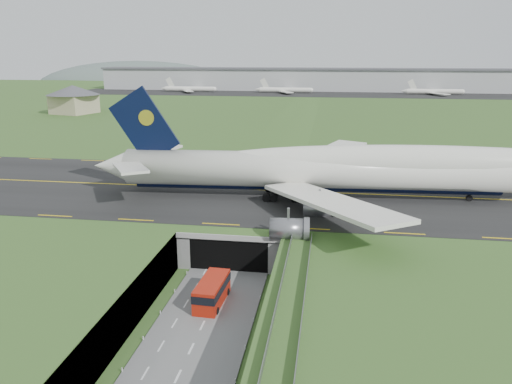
# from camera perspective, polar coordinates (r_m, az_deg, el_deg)

# --- Properties ---
(ground) EXTENTS (900.00, 900.00, 0.00)m
(ground) POSITION_cam_1_polar(r_m,az_deg,el_deg) (69.90, -4.47, -11.80)
(ground) COLOR #304F1F
(ground) RESTS_ON ground
(airfield_deck) EXTENTS (800.00, 800.00, 6.00)m
(airfield_deck) POSITION_cam_1_polar(r_m,az_deg,el_deg) (68.57, -4.53, -9.57)
(airfield_deck) COLOR gray
(airfield_deck) RESTS_ON ground
(trench_road) EXTENTS (12.00, 75.00, 0.20)m
(trench_road) POSITION_cam_1_polar(r_m,az_deg,el_deg) (63.49, -6.03, -14.78)
(trench_road) COLOR slate
(trench_road) RESTS_ON ground
(taxiway) EXTENTS (800.00, 44.00, 0.18)m
(taxiway) POSITION_cam_1_polar(r_m,az_deg,el_deg) (97.99, -0.25, 0.23)
(taxiway) COLOR black
(taxiway) RESTS_ON airfield_deck
(tunnel_portal) EXTENTS (17.00, 22.30, 6.00)m
(tunnel_portal) POSITION_cam_1_polar(r_m,az_deg,el_deg) (83.54, -1.96, -4.54)
(tunnel_portal) COLOR gray
(tunnel_portal) RESTS_ON ground
(guideway) EXTENTS (3.00, 53.00, 7.05)m
(guideway) POSITION_cam_1_polar(r_m,az_deg,el_deg) (49.33, 3.28, -17.36)
(guideway) COLOR #A8A8A3
(guideway) RESTS_ON ground
(jumbo_jet) EXTENTS (100.08, 63.29, 20.97)m
(jumbo_jet) POSITION_cam_1_polar(r_m,az_deg,el_deg) (92.61, 11.12, 2.57)
(jumbo_jet) COLOR white
(jumbo_jet) RESTS_ON ground
(shuttle_tram) EXTENTS (3.47, 8.26, 3.29)m
(shuttle_tram) POSITION_cam_1_polar(r_m,az_deg,el_deg) (67.23, -5.06, -11.26)
(shuttle_tram) COLOR #A91B0B
(shuttle_tram) RESTS_ON ground
(service_building) EXTENTS (27.84, 27.84, 12.34)m
(service_building) POSITION_cam_1_polar(r_m,az_deg,el_deg) (236.82, -20.15, 10.17)
(service_building) COLOR tan
(service_building) RESTS_ON ground
(cargo_terminal) EXTENTS (320.00, 67.00, 15.60)m
(cargo_terminal) POSITION_cam_1_polar(r_m,az_deg,el_deg) (360.50, 6.39, 12.69)
(cargo_terminal) COLOR #B2B2B2
(cargo_terminal) RESTS_ON ground
(distant_hills) EXTENTS (700.00, 91.00, 60.00)m
(distant_hills) POSITION_cam_1_polar(r_m,az_deg,el_deg) (494.19, 14.61, 10.99)
(distant_hills) COLOR slate
(distant_hills) RESTS_ON ground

